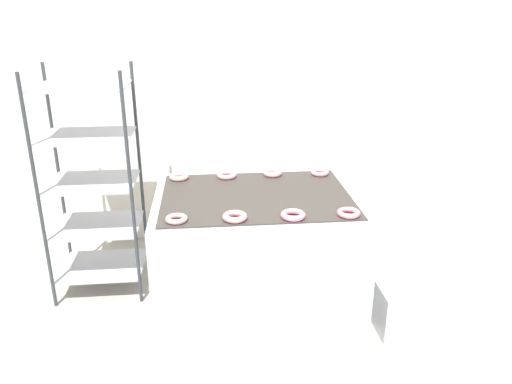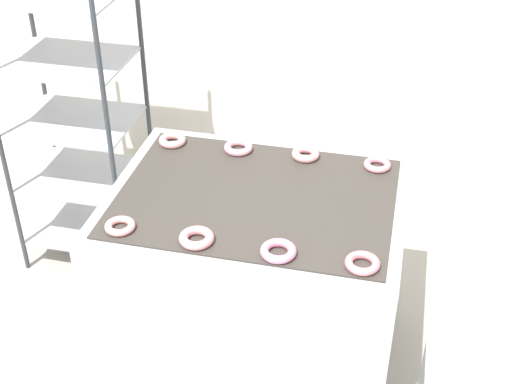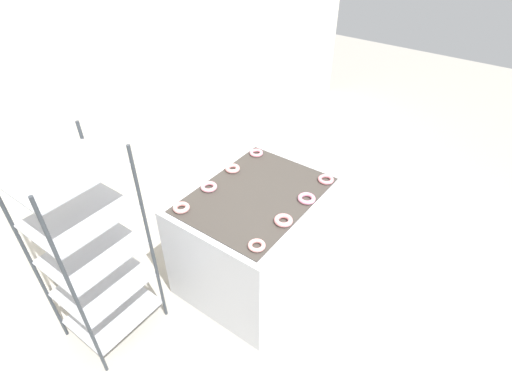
{
  "view_description": "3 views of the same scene",
  "coord_description": "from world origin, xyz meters",
  "px_view_note": "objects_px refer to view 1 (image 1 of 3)",
  "views": [
    {
      "loc": [
        -0.27,
        -2.05,
        2.0
      ],
      "look_at": [
        0.0,
        0.72,
        0.93
      ],
      "focal_mm": 35.0,
      "sensor_mm": 36.0,
      "label": 1
    },
    {
      "loc": [
        0.55,
        -1.63,
        2.55
      ],
      "look_at": [
        0.0,
        0.72,
        0.93
      ],
      "focal_mm": 50.0,
      "sensor_mm": 36.0,
      "label": 2
    },
    {
      "loc": [
        -1.96,
        -0.71,
        2.81
      ],
      "look_at": [
        0.0,
        0.72,
        0.93
      ],
      "focal_mm": 28.0,
      "sensor_mm": 36.0,
      "label": 3
    }
  ],
  "objects_px": {
    "glaze_bin": "(405,310)",
    "donut_near_right": "(349,213)",
    "donut_near_midleft": "(235,217)",
    "fryer_machine": "(256,262)",
    "baking_rack_cart": "(93,183)",
    "donut_far_midleft": "(227,175)",
    "donut_far_right": "(320,173)",
    "donut_far_left": "(179,177)",
    "donut_near_left": "(176,219)",
    "donut_far_midright": "(273,173)",
    "donut_near_midright": "(293,215)"
  },
  "relations": [
    {
      "from": "baking_rack_cart",
      "to": "glaze_bin",
      "type": "height_order",
      "value": "baking_rack_cart"
    },
    {
      "from": "donut_near_midright",
      "to": "donut_far_left",
      "type": "distance_m",
      "value": 0.94
    },
    {
      "from": "baking_rack_cart",
      "to": "donut_near_right",
      "type": "relative_size",
      "value": 12.71
    },
    {
      "from": "glaze_bin",
      "to": "donut_far_left",
      "type": "bearing_deg",
      "value": 160.34
    },
    {
      "from": "fryer_machine",
      "to": "donut_far_midright",
      "type": "distance_m",
      "value": 0.61
    },
    {
      "from": "donut_near_midleft",
      "to": "donut_near_right",
      "type": "relative_size",
      "value": 1.05
    },
    {
      "from": "donut_far_midleft",
      "to": "donut_far_midright",
      "type": "height_order",
      "value": "donut_far_midright"
    },
    {
      "from": "glaze_bin",
      "to": "donut_far_midleft",
      "type": "height_order",
      "value": "donut_far_midleft"
    },
    {
      "from": "glaze_bin",
      "to": "donut_near_midright",
      "type": "xyz_separation_m",
      "value": [
        -0.78,
        -0.18,
        0.77
      ]
    },
    {
      "from": "donut_near_right",
      "to": "donut_far_midleft",
      "type": "distance_m",
      "value": 0.94
    },
    {
      "from": "donut_far_left",
      "to": "donut_far_midright",
      "type": "relative_size",
      "value": 1.01
    },
    {
      "from": "donut_far_midright",
      "to": "donut_far_midleft",
      "type": "bearing_deg",
      "value": -178.25
    },
    {
      "from": "fryer_machine",
      "to": "glaze_bin",
      "type": "distance_m",
      "value": 1.0
    },
    {
      "from": "glaze_bin",
      "to": "donut_near_left",
      "type": "distance_m",
      "value": 1.6
    },
    {
      "from": "donut_near_right",
      "to": "donut_far_midright",
      "type": "relative_size",
      "value": 1.03
    },
    {
      "from": "donut_far_left",
      "to": "donut_far_right",
      "type": "xyz_separation_m",
      "value": [
        0.94,
        0.0,
        -0.0
      ]
    },
    {
      "from": "fryer_machine",
      "to": "donut_near_left",
      "type": "distance_m",
      "value": 0.74
    },
    {
      "from": "donut_near_midright",
      "to": "donut_near_right",
      "type": "height_order",
      "value": "donut_near_midright"
    },
    {
      "from": "donut_near_left",
      "to": "donut_near_right",
      "type": "bearing_deg",
      "value": -0.82
    },
    {
      "from": "glaze_bin",
      "to": "donut_near_right",
      "type": "bearing_deg",
      "value": -158.93
    },
    {
      "from": "baking_rack_cart",
      "to": "donut_far_midleft",
      "type": "distance_m",
      "value": 0.96
    },
    {
      "from": "donut_near_midleft",
      "to": "baking_rack_cart",
      "type": "bearing_deg",
      "value": 135.08
    },
    {
      "from": "donut_near_midleft",
      "to": "fryer_machine",
      "type": "bearing_deg",
      "value": 66.94
    },
    {
      "from": "donut_far_left",
      "to": "donut_near_left",
      "type": "bearing_deg",
      "value": -88.58
    },
    {
      "from": "fryer_machine",
      "to": "donut_near_right",
      "type": "bearing_deg",
      "value": -36.75
    },
    {
      "from": "donut_near_midleft",
      "to": "donut_far_right",
      "type": "height_order",
      "value": "donut_near_midleft"
    },
    {
      "from": "fryer_machine",
      "to": "donut_far_midleft",
      "type": "bearing_deg",
      "value": 115.36
    },
    {
      "from": "glaze_bin",
      "to": "donut_near_midleft",
      "type": "xyz_separation_m",
      "value": [
        -1.09,
        -0.18,
        0.77
      ]
    },
    {
      "from": "fryer_machine",
      "to": "donut_far_right",
      "type": "bearing_deg",
      "value": 35.93
    },
    {
      "from": "donut_near_right",
      "to": "donut_far_midleft",
      "type": "xyz_separation_m",
      "value": [
        -0.63,
        0.69,
        0.0
      ]
    },
    {
      "from": "glaze_bin",
      "to": "donut_near_left",
      "type": "height_order",
      "value": "donut_near_left"
    },
    {
      "from": "glaze_bin",
      "to": "donut_far_midleft",
      "type": "bearing_deg",
      "value": 155.12
    },
    {
      "from": "donut_far_right",
      "to": "donut_far_left",
      "type": "bearing_deg",
      "value": -179.92
    },
    {
      "from": "donut_near_midleft",
      "to": "donut_near_left",
      "type": "bearing_deg",
      "value": 178.4
    },
    {
      "from": "donut_near_right",
      "to": "fryer_machine",
      "type": "bearing_deg",
      "value": 143.25
    },
    {
      "from": "donut_near_left",
      "to": "donut_near_midright",
      "type": "height_order",
      "value": "donut_near_midright"
    },
    {
      "from": "donut_far_left",
      "to": "donut_far_right",
      "type": "height_order",
      "value": "donut_far_left"
    },
    {
      "from": "baking_rack_cart",
      "to": "donut_near_left",
      "type": "bearing_deg",
      "value": -55.8
    },
    {
      "from": "donut_far_midright",
      "to": "baking_rack_cart",
      "type": "bearing_deg",
      "value": 169.02
    },
    {
      "from": "glaze_bin",
      "to": "donut_far_midright",
      "type": "relative_size",
      "value": 2.82
    },
    {
      "from": "donut_near_midright",
      "to": "donut_near_midleft",
      "type": "bearing_deg",
      "value": 178.98
    },
    {
      "from": "donut_far_midleft",
      "to": "donut_far_midright",
      "type": "distance_m",
      "value": 0.31
    },
    {
      "from": "fryer_machine",
      "to": "donut_near_midright",
      "type": "height_order",
      "value": "donut_near_midright"
    },
    {
      "from": "fryer_machine",
      "to": "donut_far_midleft",
      "type": "distance_m",
      "value": 0.61
    },
    {
      "from": "glaze_bin",
      "to": "donut_far_left",
      "type": "height_order",
      "value": "donut_far_left"
    },
    {
      "from": "baking_rack_cart",
      "to": "donut_near_midleft",
      "type": "bearing_deg",
      "value": -44.92
    },
    {
      "from": "donut_near_midleft",
      "to": "donut_near_midright",
      "type": "relative_size",
      "value": 0.99
    },
    {
      "from": "fryer_machine",
      "to": "donut_near_left",
      "type": "relative_size",
      "value": 10.33
    },
    {
      "from": "fryer_machine",
      "to": "donut_near_left",
      "type": "bearing_deg",
      "value": -143.42
    },
    {
      "from": "donut_near_left",
      "to": "donut_far_midright",
      "type": "bearing_deg",
      "value": 48.87
    }
  ]
}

